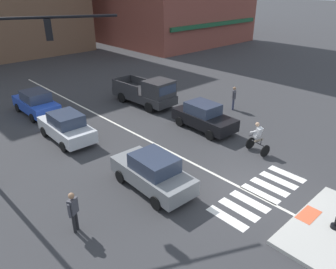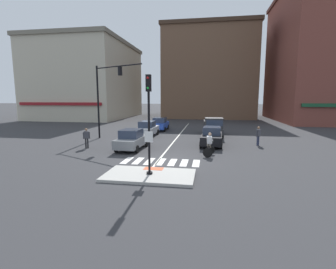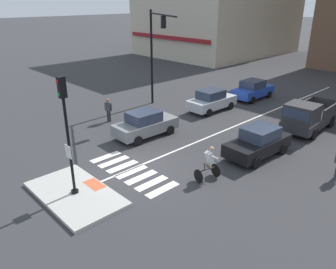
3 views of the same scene
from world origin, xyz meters
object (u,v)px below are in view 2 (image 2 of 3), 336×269
Objects in this scene: traffic_light_mast at (105,91)px; pedestrian_at_curb_left at (86,136)px; car_black_eastbound_mid at (212,136)px; signal_pole at (149,116)px; car_blue_westbound_distant at (160,124)px; car_silver_westbound_far at (147,129)px; car_grey_westbound_near at (132,139)px; pickup_truck_charcoal_eastbound_far at (213,127)px; pedestrian_waiting_far_side at (258,134)px; cyclist at (209,144)px.

traffic_light_mast is 6.00m from pedestrian_at_curb_left.
pedestrian_at_curb_left is at bearing -164.59° from car_black_eastbound_mid.
car_blue_westbound_distant is (-3.14, 18.65, -2.43)m from signal_pole.
car_silver_westbound_far and car_grey_westbound_near have the same top height.
pickup_truck_charcoal_eastbound_far reaches higher than pedestrian_waiting_far_side.
signal_pole is 7.68m from car_grey_westbound_near.
car_silver_westbound_far is 7.11m from pickup_truck_charcoal_eastbound_far.
car_grey_westbound_near is 10.46m from pickup_truck_charcoal_eastbound_far.
car_blue_westbound_distant is 13.55m from pedestrian_waiting_far_side.
signal_pole reaches higher than cyclist.
pedestrian_at_curb_left is 14.64m from pedestrian_waiting_far_side.
pickup_truck_charcoal_eastbound_far reaches higher than car_blue_westbound_distant.
pedestrian_waiting_far_side is at bearing -51.11° from pickup_truck_charcoal_eastbound_far.
signal_pole reaches higher than pedestrian_at_curb_left.
pickup_truck_charcoal_eastbound_far is at bearing 51.24° from car_grey_westbound_near.
traffic_light_mast is (-7.11, 11.09, 1.57)m from signal_pole.
pedestrian_waiting_far_side is at bearing 18.21° from car_grey_westbound_near.
pedestrian_at_curb_left reaches higher than car_grey_westbound_near.
traffic_light_mast is 11.85m from pickup_truck_charcoal_eastbound_far.
car_blue_westbound_distant is at bearing 99.57° from signal_pole.
car_grey_westbound_near and car_black_eastbound_mid have the same top height.
car_grey_westbound_near and car_blue_westbound_distant have the same top height.
traffic_light_mast is 5.92m from car_silver_westbound_far.
pedestrian_at_curb_left is at bearing -177.85° from car_grey_westbound_near.
car_grey_westbound_near is at bearing -128.76° from pickup_truck_charcoal_eastbound_far.
car_silver_westbound_far is 10.57m from cyclist.
car_silver_westbound_far is at bearing 34.85° from traffic_light_mast.
car_black_eastbound_mid is 2.48× the size of cyclist.
pickup_truck_charcoal_eastbound_far is 6.09m from pedestrian_waiting_far_side.
car_silver_westbound_far is at bearing -170.46° from pickup_truck_charcoal_eastbound_far.
signal_pole is 0.71× the size of traffic_light_mast.
signal_pole is 15.34m from pickup_truck_charcoal_eastbound_far.
car_silver_westbound_far is 1.00× the size of car_grey_westbound_near.
car_black_eastbound_mid is 2.50× the size of pedestrian_waiting_far_side.
pedestrian_at_curb_left is (-10.20, -2.81, 0.17)m from car_black_eastbound_mid.
cyclist is 1.01× the size of pedestrian_at_curb_left.
car_black_eastbound_mid is 2.50× the size of pedestrian_at_curb_left.
signal_pole reaches higher than car_black_eastbound_mid.
cyclist is at bearing -51.18° from car_silver_westbound_far.
traffic_light_mast reaches higher than car_blue_westbound_distant.
car_grey_westbound_near is at bearing -86.22° from car_silver_westbound_far.
signal_pole is 19.06m from car_blue_westbound_distant.
car_silver_westbound_far and car_black_eastbound_mid have the same top height.
cyclist is (6.63, -8.24, 0.06)m from car_silver_westbound_far.
signal_pole is 1.23× the size of car_black_eastbound_mid.
car_blue_westbound_distant is at bearing 72.88° from pedestrian_at_curb_left.
car_blue_westbound_distant is (0.38, 5.06, 0.00)m from car_silver_westbound_far.
car_silver_westbound_far is 7.88m from pedestrian_at_curb_left.
pedestrian_at_curb_left is (-10.00, 1.12, 0.11)m from cyclist.
traffic_light_mast is 1.74× the size of car_black_eastbound_mid.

